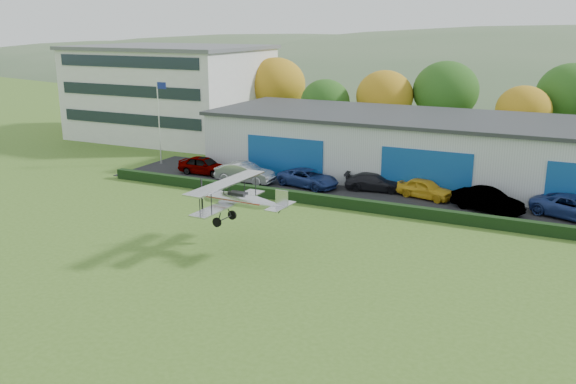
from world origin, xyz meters
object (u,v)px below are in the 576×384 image
at_px(car_2, 308,178).
at_px(car_5, 488,200).
at_px(biplane, 239,199).
at_px(hangar, 443,148).
at_px(car_6, 575,208).
at_px(flagpole, 160,114).
at_px(car_3, 374,182).
at_px(office_block, 172,91).
at_px(car_1, 245,173).
at_px(car_4, 425,189).
at_px(car_0, 204,165).

xyz_separation_m(car_2, car_5, (14.12, -0.73, 0.10)).
xyz_separation_m(car_2, biplane, (2.16, -14.69, 2.32)).
height_order(hangar, car_2, hangar).
distance_m(hangar, car_6, 13.04).
relative_size(flagpole, car_3, 1.71).
bearing_deg(car_6, office_block, 93.04).
relative_size(car_5, car_6, 0.88).
bearing_deg(car_5, car_2, 108.72).
bearing_deg(car_1, flagpole, 73.78).
xyz_separation_m(flagpole, car_3, (20.95, -0.32, -4.06)).
xyz_separation_m(flagpole, car_5, (29.90, -2.32, -3.92)).
relative_size(flagpole, car_6, 1.42).
xyz_separation_m(car_1, car_4, (14.65, 1.83, -0.09)).
bearing_deg(biplane, car_1, 121.55).
relative_size(car_1, biplane, 0.74).
bearing_deg(flagpole, car_3, -0.88).
bearing_deg(car_1, biplane, -153.58).
xyz_separation_m(car_2, car_3, (5.17, 1.27, -0.03)).
bearing_deg(car_4, car_5, -93.95).
bearing_deg(car_5, car_6, -59.26).
bearing_deg(car_5, biplane, 161.09).
xyz_separation_m(office_block, car_5, (38.02, -15.32, -4.35)).
xyz_separation_m(car_0, car_5, (24.11, -0.69, 0.03)).
height_order(flagpole, car_4, flagpole).
height_order(car_5, car_6, car_5).
xyz_separation_m(car_1, car_2, (5.32, 1.01, -0.11)).
height_order(hangar, office_block, office_block).
distance_m(car_2, car_5, 14.14).
distance_m(hangar, car_2, 11.99).
relative_size(flagpole, car_0, 1.72).
bearing_deg(car_4, car_0, 106.51).
relative_size(hangar, car_2, 7.91).
bearing_deg(car_0, car_1, -102.12).
bearing_deg(car_1, car_4, -85.13).
distance_m(car_3, car_5, 9.18).
bearing_deg(flagpole, car_0, -15.73).
xyz_separation_m(car_4, biplane, (-7.18, -15.51, 2.30)).
bearing_deg(hangar, car_1, -149.25).
relative_size(car_0, car_5, 0.94).
height_order(flagpole, car_1, flagpole).
bearing_deg(car_5, car_0, 110.06).
relative_size(office_block, car_4, 4.77).
xyz_separation_m(car_1, car_6, (25.00, 1.17, -0.04)).
xyz_separation_m(hangar, car_5, (5.02, -8.30, -1.79)).
bearing_deg(car_3, hangar, -41.48).
xyz_separation_m(car_3, car_6, (14.51, -1.11, 0.10)).
distance_m(car_4, car_6, 10.36).
distance_m(car_3, car_6, 14.55).
bearing_deg(flagpole, office_block, 121.97).
relative_size(car_6, biplane, 0.83).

